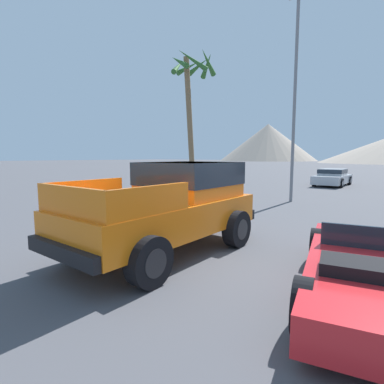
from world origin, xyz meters
The scene contains 6 objects.
ground_plane centered at (0.00, 0.00, 0.00)m, with size 320.00×320.00×0.00m, color #4C4C51.
orange_pickup_truck centered at (-0.31, -0.12, 1.10)m, with size 2.35×4.74×1.95m.
red_convertible_car centered at (3.59, -0.15, 0.41)m, with size 2.68×4.57×0.99m.
parked_car_silver centered at (-1.17, 18.10, 0.62)m, with size 1.95×4.53×1.21m.
street_lamp_post centered at (-0.79, 8.65, 5.37)m, with size 0.90×0.24×9.14m.
palm_tree_tall centered at (-8.65, 11.21, 6.69)m, with size 3.06×3.05×8.90m.
Camera 1 is at (4.03, -5.04, 2.08)m, focal length 28.00 mm.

